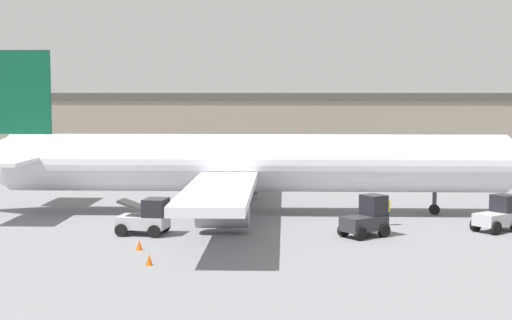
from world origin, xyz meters
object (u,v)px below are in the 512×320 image
Objects in this scene: pushback_tug at (367,218)px; airplane at (242,164)px; belt_loader_truck at (147,217)px; safety_cone_near at (149,260)px; ground_crew_worker at (387,210)px; safety_cone_far at (139,245)px; baggage_tug at (498,215)px.

airplane is at bearing 95.84° from pushback_tug.
airplane is at bearing 66.52° from belt_loader_truck.
belt_loader_truck is 8.26m from safety_cone_near.
belt_loader_truck is (-4.69, -8.35, -2.38)m from airplane.
ground_crew_worker reaches higher than safety_cone_far.
pushback_tug is at bearing -47.32° from airplane.
pushback_tug is (12.73, 0.50, 0.04)m from belt_loader_truck.
baggage_tug reaches higher than safety_cone_near.
ground_crew_worker is 0.58× the size of baggage_tug.
safety_cone_near is (-2.72, -16.34, -3.12)m from airplane.
safety_cone_far is (-20.00, -7.45, -0.70)m from baggage_tug.
ground_crew_worker is at bearing -25.53° from airplane.
belt_loader_truck is at bearing 97.90° from safety_cone_far.
safety_cone_far is (-1.35, 3.53, 0.00)m from safety_cone_near.
safety_cone_far is (-12.12, -4.96, -0.78)m from pushback_tug.
pushback_tug is at bearing 8.11° from belt_loader_truck.
airplane is 9.87m from belt_loader_truck.
baggage_tug is at bearing -142.38° from ground_crew_worker.
baggage_tug is (6.46, -1.44, 0.01)m from ground_crew_worker.
airplane reaches higher than pushback_tug.
belt_loader_truck reaches higher than safety_cone_near.
belt_loader_truck is at bearing -122.34° from airplane.
safety_cone_far is at bearing 83.43° from ground_crew_worker.
pushback_tug is 5.56× the size of safety_cone_near.
baggage_tug is 5.70× the size of safety_cone_far.
belt_loader_truck reaches higher than safety_cone_far.
safety_cone_far is (-13.54, -8.88, -0.70)m from ground_crew_worker.
pushback_tug is at bearing 156.81° from baggage_tug.
belt_loader_truck reaches higher than ground_crew_worker.
baggage_tug is 21.35m from safety_cone_far.
ground_crew_worker reaches higher than safety_cone_near.
airplane reaches higher than safety_cone_far.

